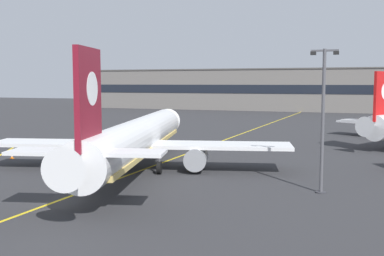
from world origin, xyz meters
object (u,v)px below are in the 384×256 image
(safety_cone_by_nose_gear, at_px, (202,149))
(safety_cone_by_port_wing, at_px, (12,156))
(airliner_foreground, at_px, (138,138))
(apron_lamp_post, at_px, (323,118))

(safety_cone_by_nose_gear, xyz_separation_m, safety_cone_by_port_wing, (-19.76, -13.61, 0.00))
(airliner_foreground, distance_m, apron_lamp_post, 19.57)
(airliner_foreground, relative_size, safety_cone_by_port_wing, 74.41)
(airliner_foreground, height_order, safety_cone_by_nose_gear, airliner_foreground)
(safety_cone_by_port_wing, bearing_deg, airliner_foreground, -4.63)
(airliner_foreground, xyz_separation_m, safety_cone_by_nose_gear, (2.02, 15.05, -3.11))
(safety_cone_by_nose_gear, bearing_deg, airliner_foreground, -97.63)
(safety_cone_by_nose_gear, bearing_deg, safety_cone_by_port_wing, -145.44)
(apron_lamp_post, height_order, safety_cone_by_nose_gear, apron_lamp_post)
(airliner_foreground, height_order, safety_cone_by_port_wing, airliner_foreground)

